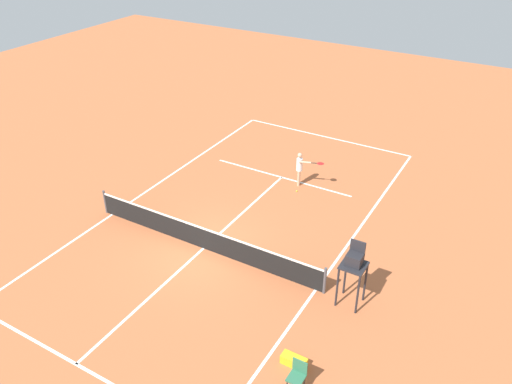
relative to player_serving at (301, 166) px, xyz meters
name	(u,v)px	position (x,y,z in m)	size (l,w,h in m)	color
ground_plane	(204,248)	(1.05, 6.21, -0.97)	(60.00, 60.00, 0.00)	#B76038
court_lines	(204,248)	(1.05, 6.21, -0.96)	(9.50, 23.48, 0.01)	white
tennis_net	(203,238)	(1.05, 6.21, -0.47)	(10.10, 0.10, 1.07)	#4C4C51
player_serving	(301,166)	(0.00, 0.00, 0.00)	(1.29, 0.55, 1.63)	#D8A884
tennis_ball	(297,191)	(-0.16, 0.63, -0.93)	(0.07, 0.07, 0.07)	#CCE033
umpire_chair	(354,264)	(-4.87, 6.21, 0.64)	(0.80, 0.80, 2.41)	#232328
courtside_chair_near	(297,375)	(-4.86, 10.16, -0.43)	(0.44, 0.46, 0.95)	#262626
equipment_bag	(294,361)	(-4.43, 9.47, -0.82)	(0.76, 0.32, 0.30)	yellow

